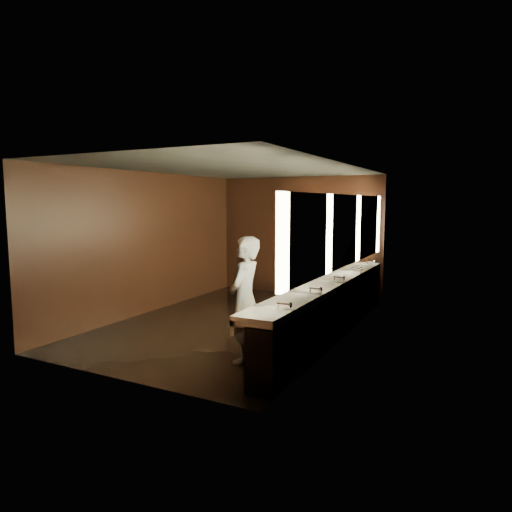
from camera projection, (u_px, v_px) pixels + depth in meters
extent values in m
plane|color=black|center=(237.00, 323.00, 8.37)|extent=(6.00, 6.00, 0.00)
cube|color=#2D2D2B|center=(236.00, 168.00, 8.04)|extent=(4.00, 6.00, 0.02)
cube|color=black|center=(299.00, 236.00, 10.85)|extent=(4.00, 0.02, 2.80)
cube|color=black|center=(114.00, 269.00, 5.55)|extent=(4.00, 0.02, 2.80)
cube|color=black|center=(149.00, 243.00, 9.11)|extent=(0.02, 6.00, 2.80)
cube|color=black|center=(345.00, 253.00, 7.29)|extent=(0.02, 6.00, 2.80)
cube|color=black|center=(333.00, 312.00, 7.49)|extent=(0.36, 5.40, 0.81)
cube|color=white|center=(328.00, 285.00, 7.48)|extent=(0.55, 5.40, 0.12)
cube|color=white|center=(313.00, 289.00, 7.60)|extent=(0.06, 5.40, 0.18)
cylinder|color=silver|center=(284.00, 305.00, 5.44)|extent=(0.18, 0.04, 0.04)
cylinder|color=silver|center=(316.00, 289.00, 6.41)|extent=(0.18, 0.04, 0.04)
cylinder|color=silver|center=(339.00, 278.00, 7.38)|extent=(0.18, 0.04, 0.04)
cylinder|color=silver|center=(357.00, 269.00, 8.35)|extent=(0.18, 0.04, 0.04)
cylinder|color=silver|center=(371.00, 262.00, 9.32)|extent=(0.18, 0.04, 0.04)
cube|color=#FFF9C2|center=(282.00, 243.00, 5.15)|extent=(0.06, 0.22, 1.15)
cube|color=white|center=(309.00, 238.00, 5.85)|extent=(0.03, 1.32, 1.15)
cube|color=#FFF9C2|center=(327.00, 234.00, 6.56)|extent=(0.06, 0.23, 1.15)
cube|color=white|center=(344.00, 231.00, 7.26)|extent=(0.03, 1.32, 1.15)
cube|color=#FFF9C2|center=(357.00, 228.00, 7.97)|extent=(0.06, 0.23, 1.15)
cube|color=white|center=(368.00, 226.00, 8.67)|extent=(0.03, 1.32, 1.15)
cube|color=#FFF9C2|center=(377.00, 224.00, 9.38)|extent=(0.06, 0.22, 1.15)
imported|color=#8299C2|center=(245.00, 300.00, 6.26)|extent=(0.48, 0.68, 1.75)
cylinder|color=black|center=(274.00, 347.00, 6.08)|extent=(0.47, 0.47, 0.58)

